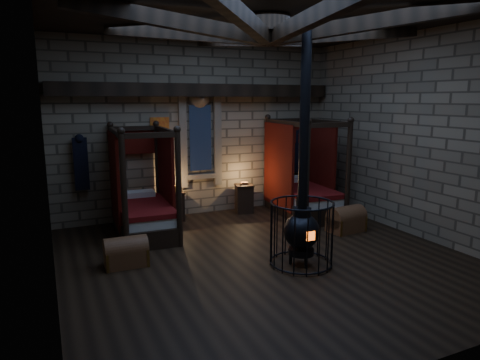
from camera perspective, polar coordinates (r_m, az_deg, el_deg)
name	(u,v)px	position (r m, az deg, el deg)	size (l,w,h in m)	color
room	(266,44)	(7.50, 3.49, 17.62)	(7.02, 7.02, 4.29)	black
bed_left	(144,208)	(9.36, -12.73, -3.67)	(1.24, 2.20, 2.24)	black
bed_right	(302,191)	(10.78, 8.30, -1.49)	(1.35, 2.32, 2.34)	black
trunk_left	(126,253)	(7.74, -14.95, -9.34)	(0.73, 0.48, 0.53)	brown
trunk_right	(346,220)	(9.62, 13.98, -5.19)	(0.83, 0.57, 0.57)	brown
nightstand_left	(175,206)	(10.24, -8.69, -3.43)	(0.44, 0.43, 0.84)	black
nightstand_right	(244,198)	(10.83, 0.55, -2.46)	(0.53, 0.52, 0.79)	black
stove	(302,228)	(7.47, 8.22, -6.39)	(1.10, 1.10, 4.05)	black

